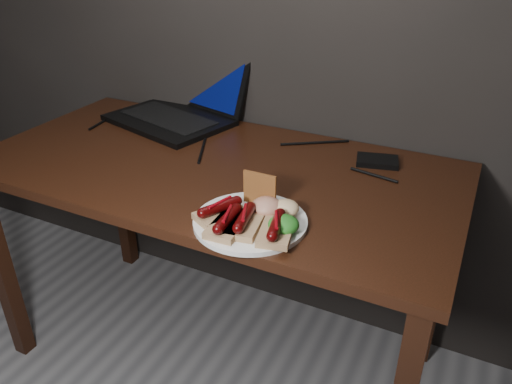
% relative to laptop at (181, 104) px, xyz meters
% --- Properties ---
extents(desk, '(1.40, 0.70, 0.75)m').
position_rel_laptop_xyz_m(desk, '(0.30, -0.29, -0.14)').
color(desk, '#38180E').
rests_on(desk, ground).
extents(laptop, '(0.49, 0.46, 0.25)m').
position_rel_laptop_xyz_m(laptop, '(0.00, 0.00, 0.00)').
color(laptop, black).
rests_on(laptop, desk).
extents(hard_drive, '(0.13, 0.10, 0.02)m').
position_rel_laptop_xyz_m(hard_drive, '(0.72, -0.07, -0.04)').
color(hard_drive, black).
rests_on(hard_drive, desk).
extents(desk_cables, '(1.04, 0.36, 0.01)m').
position_rel_laptop_xyz_m(desk_cables, '(0.28, -0.12, -0.05)').
color(desk_cables, black).
rests_on(desk_cables, desk).
extents(plate, '(0.31, 0.31, 0.01)m').
position_rel_laptop_xyz_m(plate, '(0.54, -0.52, -0.04)').
color(plate, white).
rests_on(plate, desk).
extents(bread_sausage_left, '(0.12, 0.13, 0.04)m').
position_rel_laptop_xyz_m(bread_sausage_left, '(0.47, -0.55, -0.02)').
color(bread_sausage_left, tan).
rests_on(bread_sausage_left, plate).
extents(bread_sausage_center, '(0.09, 0.13, 0.04)m').
position_rel_laptop_xyz_m(bread_sausage_center, '(0.54, -0.56, -0.02)').
color(bread_sausage_center, tan).
rests_on(bread_sausage_center, plate).
extents(bread_sausage_right, '(0.09, 0.13, 0.04)m').
position_rel_laptop_xyz_m(bread_sausage_right, '(0.62, -0.56, -0.02)').
color(bread_sausage_right, tan).
rests_on(bread_sausage_right, plate).
extents(bread_sausage_extra, '(0.08, 0.12, 0.04)m').
position_rel_laptop_xyz_m(bread_sausage_extra, '(0.51, -0.58, -0.02)').
color(bread_sausage_extra, tan).
rests_on(bread_sausage_extra, plate).
extents(crispbread, '(0.08, 0.01, 0.08)m').
position_rel_laptop_xyz_m(crispbread, '(0.53, -0.45, 0.00)').
color(crispbread, '#A65F2D').
rests_on(crispbread, plate).
extents(salad_greens, '(0.07, 0.07, 0.04)m').
position_rel_laptop_xyz_m(salad_greens, '(0.63, -0.54, -0.02)').
color(salad_greens, '#105217').
rests_on(salad_greens, plate).
extents(salsa_mound, '(0.07, 0.07, 0.04)m').
position_rel_laptop_xyz_m(salsa_mound, '(0.56, -0.48, -0.02)').
color(salsa_mound, maroon).
rests_on(salsa_mound, plate).
extents(coleslaw_mound, '(0.06, 0.06, 0.04)m').
position_rel_laptop_xyz_m(coleslaw_mound, '(0.60, -0.47, -0.02)').
color(coleslaw_mound, beige).
rests_on(coleslaw_mound, plate).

